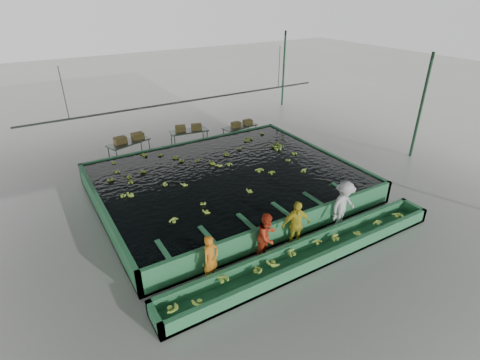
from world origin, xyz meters
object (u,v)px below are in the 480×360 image
box_stack_right (242,126)px  packing_table_right (240,134)px  worker_d (344,206)px  box_stack_left (129,141)px  worker_c (296,225)px  worker_a (211,259)px  sorting_trough (309,254)px  worker_b (267,236)px  box_stack_mid (189,130)px  flotation_tank (227,182)px  packing_table_mid (189,138)px  packing_table_left (130,151)px

box_stack_right → packing_table_right: bearing=175.5°
worker_d → box_stack_left: size_ratio=1.25×
worker_c → box_stack_right: worker_c is taller
worker_a → worker_d: size_ratio=0.83×
worker_a → worker_c: size_ratio=0.89×
sorting_trough → worker_b: bearing=142.1°
box_stack_left → box_stack_mid: size_ratio=1.06×
worker_c → box_stack_left: (-2.45, 9.69, 0.09)m
flotation_tank → box_stack_left: 5.91m
worker_b → packing_table_right: size_ratio=0.84×
packing_table_mid → box_stack_mid: box_stack_mid is taller
worker_d → packing_table_left: worker_d is taller
packing_table_right → box_stack_mid: 2.81m
sorting_trough → worker_b: worker_b is taller
packing_table_left → worker_b: bearing=-81.7°
worker_d → box_stack_mid: worker_d is taller
worker_a → packing_table_mid: 10.39m
flotation_tank → worker_d: 4.83m
flotation_tank → worker_b: 4.43m
packing_table_mid → box_stack_left: 3.17m
worker_a → packing_table_left: (0.52, 9.65, -0.29)m
worker_c → box_stack_mid: 9.73m
worker_d → sorting_trough: bearing=-170.3°
worker_d → packing_table_right: worker_d is taller
worker_a → box_stack_right: (6.50, 8.96, 0.12)m
box_stack_right → sorting_trough: bearing=-110.0°
sorting_trough → worker_d: (2.14, 0.80, 0.65)m
flotation_tank → packing_table_left: size_ratio=4.93×
worker_d → packing_table_right: 9.07m
packing_table_right → sorting_trough: bearing=-109.3°
flotation_tank → worker_c: 4.32m
worker_b → packing_table_left: 9.76m
flotation_tank → packing_table_mid: bearing=82.1°
flotation_tank → worker_a: 5.23m
worker_a → packing_table_right: (6.37, 8.97, -0.32)m
sorting_trough → worker_c: (0.07, 0.80, 0.59)m
packing_table_mid → packing_table_right: bearing=-15.3°
packing_table_mid → box_stack_mid: (-0.01, 0.01, 0.45)m
packing_table_left → box_stack_left: (0.06, 0.04, 0.46)m
worker_a → box_stack_mid: 10.39m
worker_b → packing_table_right: (4.44, 8.97, -0.36)m
box_stack_left → box_stack_right: (5.92, -0.74, -0.06)m
worker_c → worker_d: 2.07m
worker_b → box_stack_left: (-1.35, 9.69, 0.13)m
worker_b → packing_table_right: bearing=44.6°
flotation_tank → box_stack_mid: (0.74, 5.41, 0.44)m
worker_a → packing_table_left: bearing=67.7°
worker_d → box_stack_mid: 9.81m
packing_table_left → box_stack_right: bearing=-6.6°
flotation_tank → sorting_trough: flotation_tank is taller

